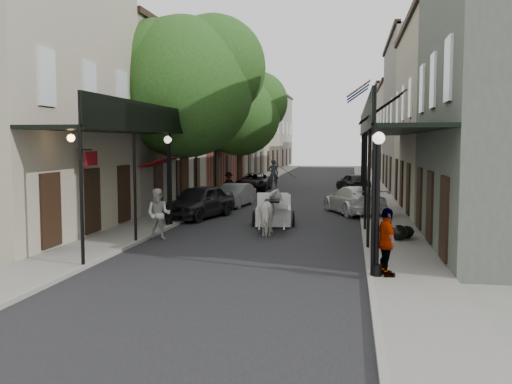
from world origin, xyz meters
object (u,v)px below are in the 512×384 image
at_px(tree_far, 245,111).
at_px(car_left_mid, 235,195).
at_px(horse, 272,212).
at_px(lamppost_right_near, 377,202).
at_px(lamppost_left, 168,179).
at_px(pedestrian_sidewalk_right, 387,242).
at_px(lamppost_right_far, 362,168).
at_px(pedestrian_sidewalk_left, 229,184).
at_px(tree_near, 192,82).
at_px(pedestrian_walking, 159,214).
at_px(carriage, 274,199).
at_px(car_left_far, 254,182).
at_px(car_left_near, 199,202).
at_px(car_right_far, 353,182).
at_px(car_right_near, 354,200).

xyz_separation_m(tree_far, car_left_mid, (1.33, -10.18, -5.21)).
bearing_deg(horse, lamppost_right_near, 111.79).
bearing_deg(lamppost_left, pedestrian_sidewalk_right, -43.42).
distance_m(lamppost_right_far, pedestrian_sidewalk_left, 8.39).
xyz_separation_m(tree_near, lamppost_right_far, (8.30, 7.82, -4.44)).
xyz_separation_m(lamppost_right_near, pedestrian_walking, (-7.60, 5.00, -1.11)).
height_order(carriage, pedestrian_sidewalk_left, carriage).
distance_m(carriage, car_left_far, 17.30).
bearing_deg(tree_far, pedestrian_walking, -87.99).
height_order(pedestrian_sidewalk_left, car_left_far, pedestrian_sidewalk_left).
bearing_deg(pedestrian_walking, lamppost_left, 97.79).
height_order(lamppost_right_far, pedestrian_sidewalk_left, lamppost_right_far).
xyz_separation_m(carriage, car_left_near, (-3.74, 1.48, -0.33)).
xyz_separation_m(lamppost_left, carriage, (4.24, 1.52, -0.93)).
xyz_separation_m(lamppost_right_near, car_left_mid, (-7.02, 16.00, -1.42)).
distance_m(tree_far, car_left_far, 5.23).
bearing_deg(tree_near, car_right_far, 63.70).
bearing_deg(tree_far, carriage, -75.24).
distance_m(car_left_near, car_right_far, 18.42).
bearing_deg(lamppost_right_near, horse, 118.11).
bearing_deg(tree_near, car_right_near, 11.47).
xyz_separation_m(pedestrian_walking, car_left_near, (-0.10, 6.00, -0.15)).
bearing_deg(tree_far, car_left_mid, -82.57).
distance_m(tree_near, lamppost_right_far, 12.24).
height_order(lamppost_left, pedestrian_walking, lamppost_left).
bearing_deg(tree_far, car_right_near, -57.72).
relative_size(car_left_mid, car_right_near, 0.79).
bearing_deg(tree_near, car_left_near, -63.10).
xyz_separation_m(pedestrian_sidewalk_right, car_left_near, (-7.95, 11.00, -0.22)).
bearing_deg(car_left_near, tree_far, 107.39).
xyz_separation_m(tree_far, car_right_far, (7.85, 1.77, -5.20)).
relative_size(tree_far, pedestrian_sidewalk_right, 4.85).
relative_size(carriage, pedestrian_walking, 1.53).
height_order(tree_near, car_left_mid, tree_near).
distance_m(car_left_far, car_right_near, 14.55).
distance_m(lamppost_right_far, carriage, 11.24).
bearing_deg(horse, car_left_far, -84.64).
distance_m(tree_far, pedestrian_walking, 21.75).
xyz_separation_m(pedestrian_sidewalk_left, car_left_far, (0.60, 6.05, -0.25)).
bearing_deg(pedestrian_walking, car_right_far, 69.29).
height_order(car_right_near, car_right_far, car_right_near).
xyz_separation_m(car_left_mid, car_right_far, (6.52, 11.95, 0.01)).
distance_m(tree_near, car_right_far, 18.54).
relative_size(tree_near, horse, 4.73).
xyz_separation_m(lamppost_right_far, car_left_far, (-7.70, 6.40, -1.40)).
distance_m(pedestrian_sidewalk_right, car_left_far, 27.57).
bearing_deg(car_left_far, car_left_near, -89.50).
bearing_deg(car_right_near, pedestrian_sidewalk_left, -60.37).
bearing_deg(horse, pedestrian_walking, 18.95).
distance_m(horse, car_left_near, 5.78).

